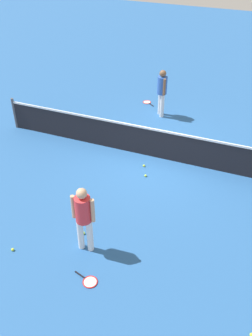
% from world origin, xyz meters
% --- Properties ---
extents(ground_plane, '(40.00, 40.00, 0.00)m').
position_xyz_m(ground_plane, '(0.00, 0.00, 0.00)').
color(ground_plane, '#265693').
extents(court_net, '(10.09, 0.09, 1.07)m').
position_xyz_m(court_net, '(0.00, 0.00, 0.50)').
color(court_net, '#4C4C51').
rests_on(court_net, ground_plane).
extents(player_near_side, '(0.53, 0.37, 1.70)m').
position_xyz_m(player_near_side, '(-0.30, -4.08, 1.01)').
color(player_near_side, white).
rests_on(player_near_side, ground_plane).
extents(player_far_side, '(0.48, 0.48, 1.70)m').
position_xyz_m(player_far_side, '(-0.67, 2.66, 1.01)').
color(player_far_side, white).
rests_on(player_far_side, ground_plane).
extents(tennis_racket_near_player, '(0.61, 0.39, 0.03)m').
position_xyz_m(tennis_racket_near_player, '(0.17, -4.88, 0.01)').
color(tennis_racket_near_player, red).
rests_on(tennis_racket_near_player, ground_plane).
extents(tennis_racket_far_player, '(0.57, 0.48, 0.03)m').
position_xyz_m(tennis_racket_far_player, '(-1.45, 3.47, 0.01)').
color(tennis_racket_far_player, red).
rests_on(tennis_racket_far_player, ground_plane).
extents(tennis_ball_near_player, '(0.07, 0.07, 0.07)m').
position_xyz_m(tennis_ball_near_player, '(-1.79, -4.76, 0.03)').
color(tennis_ball_near_player, '#C6E033').
rests_on(tennis_ball_near_player, ground_plane).
extents(tennis_ball_by_net, '(0.07, 0.07, 0.07)m').
position_xyz_m(tennis_ball_by_net, '(3.40, -4.86, 0.03)').
color(tennis_ball_by_net, '#C6E033').
rests_on(tennis_ball_by_net, ground_plane).
extents(tennis_ball_midcourt, '(0.07, 0.07, 0.07)m').
position_xyz_m(tennis_ball_midcourt, '(0.05, -1.05, 0.03)').
color(tennis_ball_midcourt, '#C6E033').
rests_on(tennis_ball_midcourt, ground_plane).
extents(tennis_ball_baseline, '(0.07, 0.07, 0.07)m').
position_xyz_m(tennis_ball_baseline, '(-0.15, -0.61, 0.03)').
color(tennis_ball_baseline, '#C6E033').
rests_on(tennis_ball_baseline, ground_plane).
extents(tennis_ball_stray_left, '(0.07, 0.07, 0.07)m').
position_xyz_m(tennis_ball_stray_left, '(-0.55, -3.71, 0.03)').
color(tennis_ball_stray_left, '#C6E033').
rests_on(tennis_ball_stray_left, ground_plane).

